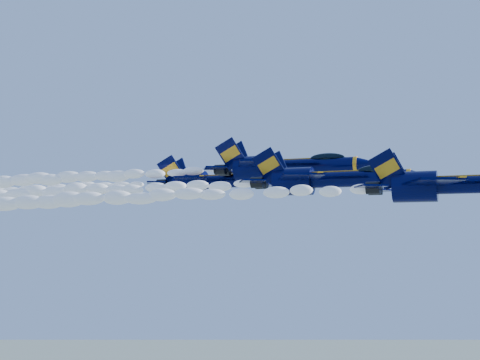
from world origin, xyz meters
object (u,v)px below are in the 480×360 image
(jet_fourth, at_px, (218,181))
(jet_lead, at_px, (457,184))
(jet_second, at_px, (329,179))
(jet_third, at_px, (285,166))

(jet_fourth, bearing_deg, jet_lead, -37.40)
(jet_lead, bearing_deg, jet_fourth, 142.60)
(jet_lead, relative_size, jet_fourth, 0.87)
(jet_lead, bearing_deg, jet_second, 147.03)
(jet_third, relative_size, jet_fourth, 1.04)
(jet_second, relative_size, jet_fourth, 0.94)
(jet_second, bearing_deg, jet_fourth, 139.84)
(jet_third, xyz_separation_m, jet_fourth, (-9.97, 3.49, -1.16))
(jet_second, height_order, jet_fourth, jet_fourth)
(jet_fourth, bearing_deg, jet_third, -19.28)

